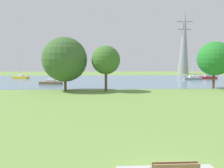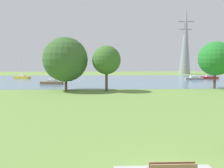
% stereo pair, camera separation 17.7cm
% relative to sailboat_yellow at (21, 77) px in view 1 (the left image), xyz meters
% --- Properties ---
extents(ground_plane, '(160.00, 160.00, 0.00)m').
position_rel_sailboat_yellow_xyz_m(ground_plane, '(26.77, -34.46, -0.47)').
color(ground_plane, olive).
extents(water_surface, '(140.00, 40.00, 0.02)m').
position_rel_sailboat_yellow_xyz_m(water_surface, '(26.77, -6.46, -0.46)').
color(water_surface, slate).
rests_on(water_surface, ground).
extents(sailboat_yellow, '(5.03, 2.94, 7.78)m').
position_rel_sailboat_yellow_xyz_m(sailboat_yellow, '(0.00, 0.00, 0.00)').
color(sailboat_yellow, yellow).
rests_on(sailboat_yellow, water_surface).
extents(sailboat_brown, '(4.94, 2.06, 5.15)m').
position_rel_sailboat_yellow_xyz_m(sailboat_brown, '(12.77, -17.10, -0.03)').
color(sailboat_brown, brown).
rests_on(sailboat_brown, water_surface).
extents(sailboat_gray, '(4.82, 1.56, 6.84)m').
position_rel_sailboat_yellow_xyz_m(sailboat_gray, '(48.65, -6.64, -0.01)').
color(sailboat_gray, gray).
rests_on(sailboat_gray, water_surface).
extents(sailboat_red, '(4.84, 1.65, 5.86)m').
position_rel_sailboat_yellow_xyz_m(sailboat_red, '(54.85, -3.11, -0.02)').
color(sailboat_red, red).
rests_on(sailboat_red, water_surface).
extents(tree_west_far, '(7.43, 7.43, 8.96)m').
position_rel_sailboat_yellow_xyz_m(tree_west_far, '(17.76, -27.99, 4.77)').
color(tree_west_far, brown).
rests_on(tree_west_far, ground).
extents(tree_east_far, '(4.70, 4.70, 7.51)m').
position_rel_sailboat_yellow_xyz_m(tree_east_far, '(24.58, -28.77, 4.66)').
color(tree_east_far, brown).
rests_on(tree_east_far, ground).
extents(tree_mid_shore, '(6.13, 6.13, 8.51)m').
position_rel_sailboat_yellow_xyz_m(tree_mid_shore, '(44.36, -25.89, 4.96)').
color(tree_mid_shore, brown).
rests_on(tree_mid_shore, ground).
extents(electricity_pylon, '(6.40, 4.40, 25.94)m').
position_rel_sailboat_yellow_xyz_m(electricity_pylon, '(56.73, 21.51, 12.51)').
color(electricity_pylon, gray).
rests_on(electricity_pylon, ground).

